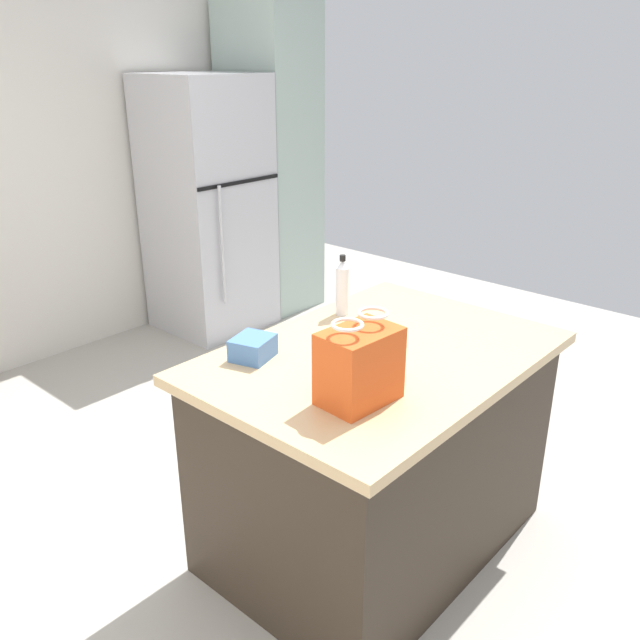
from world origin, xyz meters
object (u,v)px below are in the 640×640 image
Objects in this scene: shopping_bag at (359,365)px; bottle at (342,288)px; tall_cabinet at (271,161)px; kitchen_island at (376,450)px; small_box at (253,348)px; refrigerator at (208,207)px.

shopping_bag is 1.10× the size of bottle.
shopping_bag is at bearing -129.60° from tall_cabinet.
bottle is at bearing 60.14° from kitchen_island.
bottle is (0.55, 0.04, 0.08)m from small_box.
kitchen_island is at bearing -115.38° from refrigerator.
shopping_bag is at bearing -136.05° from bottle.
shopping_bag is at bearing -119.99° from refrigerator.
bottle is at bearing 3.76° from small_box.
tall_cabinet is 7.85× the size of shopping_bag.
shopping_bag is (-0.34, -0.17, 0.56)m from kitchen_island.
small_box is at bearing -176.24° from bottle.
refrigerator is (1.12, 2.37, 0.46)m from kitchen_island.
kitchen_island is 0.68m from shopping_bag.
refrigerator reaches higher than small_box.
kitchen_island is at bearing 26.54° from shopping_bag.
tall_cabinet is at bearing 44.20° from small_box.
tall_cabinet is at bearing 50.40° from shopping_bag.
tall_cabinet reaches higher than kitchen_island.
refrigerator is 2.93m from shopping_bag.
kitchen_island is 0.67m from small_box.
kitchen_island is at bearing -119.86° from bottle.
refrigerator is at bearing 65.45° from bottle.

